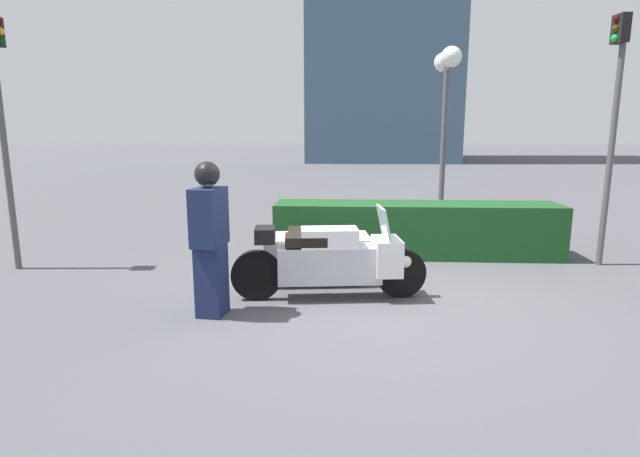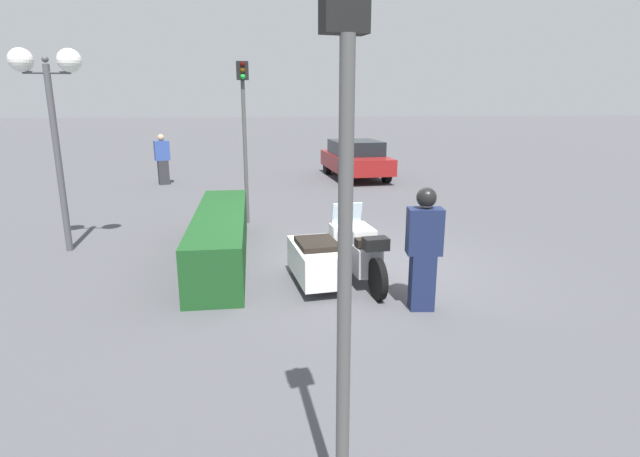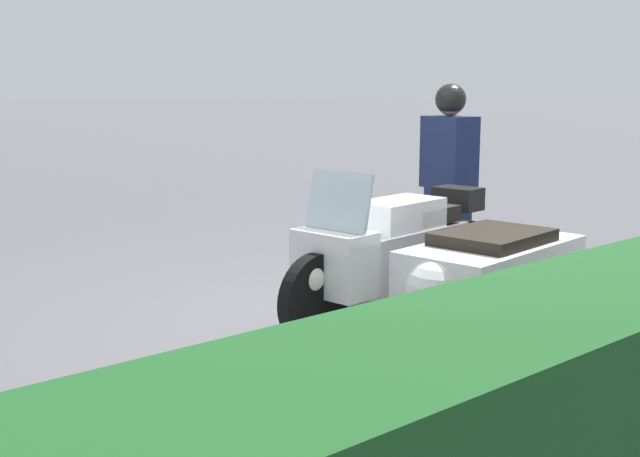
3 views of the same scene
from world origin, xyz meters
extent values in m
plane|color=#4C4C51|center=(0.00, 0.00, 0.00)|extent=(160.00, 160.00, 0.00)
cylinder|color=black|center=(0.39, 0.22, 0.31)|extent=(0.63, 0.17, 0.62)
cylinder|color=black|center=(-1.39, 0.02, 0.31)|extent=(0.63, 0.17, 0.62)
cylinder|color=black|center=(-0.75, 0.82, 0.24)|extent=(0.50, 0.15, 0.49)
cube|color=#B7B7BC|center=(-0.50, 0.12, 0.44)|extent=(1.30, 0.54, 0.45)
cube|color=white|center=(-0.50, 0.12, 0.77)|extent=(0.73, 0.45, 0.24)
cube|color=black|center=(-0.79, 0.09, 0.75)|extent=(0.54, 0.43, 0.12)
cube|color=white|center=(0.20, 0.20, 0.53)|extent=(0.38, 0.57, 0.44)
cube|color=silver|center=(0.16, 0.19, 0.95)|extent=(0.17, 0.53, 0.40)
sphere|color=white|center=(0.43, 0.23, 0.47)|extent=(0.18, 0.18, 0.18)
cube|color=white|center=(-0.70, 0.83, 0.40)|extent=(1.49, 0.84, 0.50)
sphere|color=white|center=(-0.10, 0.90, 0.42)|extent=(0.47, 0.47, 0.48)
cube|color=black|center=(-0.70, 0.83, 0.69)|extent=(0.84, 0.67, 0.09)
cube|color=black|center=(-1.27, 0.03, 0.82)|extent=(0.28, 0.39, 0.18)
cube|color=#192347|center=(-1.80, -0.51, 0.40)|extent=(0.33, 0.36, 0.81)
cube|color=#192347|center=(-1.80, -0.51, 1.13)|extent=(0.34, 0.50, 0.64)
sphere|color=tan|center=(-1.80, -0.51, 1.55)|extent=(0.22, 0.22, 0.22)
sphere|color=black|center=(-1.80, -0.51, 1.59)|extent=(0.27, 0.27, 0.27)
cube|color=#19471E|center=(0.86, 2.41, 0.44)|extent=(4.67, 0.88, 0.88)
cylinder|color=#4C4C51|center=(1.81, 5.39, 1.74)|extent=(0.12, 0.12, 3.48)
cylinder|color=#4C4C51|center=(1.81, 5.39, 3.33)|extent=(0.05, 0.82, 0.05)
sphere|color=white|center=(1.81, 5.80, 3.54)|extent=(0.42, 0.42, 0.42)
sphere|color=white|center=(1.81, 4.98, 3.54)|extent=(0.42, 0.42, 0.42)
sphere|color=#4C4C51|center=(1.81, 5.39, 3.56)|extent=(0.12, 0.12, 0.12)
cylinder|color=#4C4C4C|center=(3.65, 1.95, 1.64)|extent=(0.09, 0.09, 3.29)
cube|color=black|center=(3.59, 1.94, 3.49)|extent=(0.17, 0.27, 0.40)
sphere|color=#410707|center=(3.52, 1.93, 3.62)|extent=(0.11, 0.11, 0.11)
sphere|color=#462D06|center=(3.52, 1.93, 3.49)|extent=(0.11, 0.11, 0.11)
sphere|color=green|center=(3.52, 1.93, 3.36)|extent=(0.11, 0.11, 0.11)
cylinder|color=#4C4C4C|center=(-5.25, 1.24, 1.61)|extent=(0.09, 0.09, 3.21)
sphere|color=orange|center=(-5.13, 1.26, 3.41)|extent=(0.11, 0.11, 0.11)
sphere|color=#07350F|center=(-5.13, 1.26, 3.28)|extent=(0.11, 0.11, 0.11)
camera|label=1|loc=(-0.30, -5.81, 2.04)|focal=28.00mm
camera|label=2|loc=(-8.10, 1.78, 2.86)|focal=28.00mm
camera|label=3|loc=(3.73, 4.13, 1.72)|focal=45.00mm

